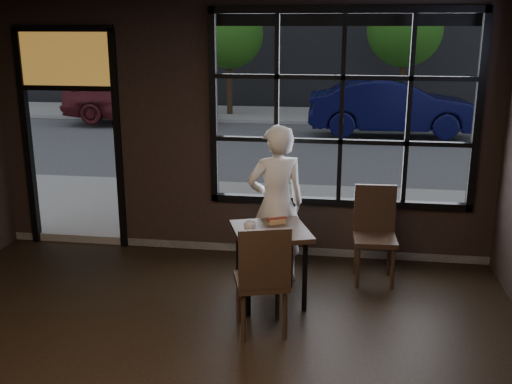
% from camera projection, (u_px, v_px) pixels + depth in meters
% --- Properties ---
extents(window_frame, '(3.06, 0.12, 2.28)m').
position_uv_depth(window_frame, '(342.00, 110.00, 6.84)').
color(window_frame, black).
rests_on(window_frame, ground).
extents(stained_transom, '(1.20, 0.06, 0.70)m').
position_uv_depth(stained_transom, '(66.00, 58.00, 7.16)').
color(stained_transom, orange).
rests_on(stained_transom, ground).
extents(street_asphalt, '(60.00, 41.00, 0.04)m').
position_uv_depth(street_asphalt, '(318.00, 88.00, 27.03)').
color(street_asphalt, '#545456').
rests_on(street_asphalt, ground).
extents(cafe_table, '(0.92, 0.92, 0.78)m').
position_uv_depth(cafe_table, '(270.00, 265.00, 6.05)').
color(cafe_table, '#2F2016').
rests_on(cafe_table, floor).
extents(chair_near, '(0.57, 0.57, 1.06)m').
position_uv_depth(chair_near, '(261.00, 277.00, 5.42)').
color(chair_near, '#2F2016').
rests_on(chair_near, floor).
extents(chair_window, '(0.47, 0.47, 1.05)m').
position_uv_depth(chair_window, '(375.00, 236.00, 6.49)').
color(chair_window, '#2F2016').
rests_on(chair_window, floor).
extents(man, '(0.75, 0.63, 1.75)m').
position_uv_depth(man, '(276.00, 205.00, 6.42)').
color(man, white).
rests_on(man, floor).
extents(hotdog, '(0.21, 0.17, 0.06)m').
position_uv_depth(hotdog, '(277.00, 221.00, 6.10)').
color(hotdog, tan).
rests_on(hotdog, cafe_table).
extents(cup, '(0.13, 0.13, 0.10)m').
position_uv_depth(cup, '(250.00, 227.00, 5.87)').
color(cup, silver).
rests_on(cup, cafe_table).
extents(navy_car, '(4.19, 1.59, 1.36)m').
position_uv_depth(navy_car, '(393.00, 107.00, 14.80)').
color(navy_car, black).
rests_on(navy_car, street_asphalt).
extents(maroon_car, '(4.19, 1.79, 1.41)m').
position_uv_depth(maroon_car, '(138.00, 96.00, 16.83)').
color(maroon_car, '#58191F').
rests_on(maroon_car, street_asphalt).
extents(tree_left, '(2.06, 2.06, 3.52)m').
position_uv_depth(tree_left, '(229.00, 34.00, 17.77)').
color(tree_left, '#332114').
rests_on(tree_left, street_asphalt).
extents(tree_right, '(2.17, 2.17, 3.71)m').
position_uv_depth(tree_right, '(405.00, 29.00, 17.23)').
color(tree_right, '#332114').
rests_on(tree_right, street_asphalt).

